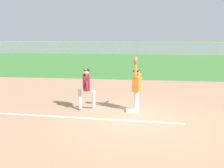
{
  "coord_description": "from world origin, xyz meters",
  "views": [
    {
      "loc": [
        0.1,
        -8.4,
        3.19
      ],
      "look_at": [
        -0.94,
        1.06,
        1.05
      ],
      "focal_mm": 36.99,
      "sensor_mm": 36.0,
      "label": 1
    }
  ],
  "objects_px": {
    "baseball": "(138,72)",
    "parked_car_green": "(80,48)",
    "fielder": "(137,85)",
    "parked_car_blue": "(141,48)",
    "parked_car_tan": "(111,48)",
    "runner": "(86,86)",
    "parked_car_red": "(175,48)",
    "first_base": "(131,110)"
  },
  "relations": [
    {
      "from": "first_base",
      "to": "parked_car_blue",
      "type": "relative_size",
      "value": 0.08
    },
    {
      "from": "baseball",
      "to": "parked_car_blue",
      "type": "relative_size",
      "value": 0.02
    },
    {
      "from": "fielder",
      "to": "parked_car_blue",
      "type": "bearing_deg",
      "value": -75.32
    },
    {
      "from": "fielder",
      "to": "parked_car_blue",
      "type": "xyz_separation_m",
      "value": [
        0.57,
        28.65,
        -0.45
      ]
    },
    {
      "from": "baseball",
      "to": "parked_car_red",
      "type": "bearing_deg",
      "value": 78.44
    },
    {
      "from": "first_base",
      "to": "runner",
      "type": "xyz_separation_m",
      "value": [
        -1.86,
        0.06,
        0.96
      ]
    },
    {
      "from": "baseball",
      "to": "parked_car_tan",
      "type": "relative_size",
      "value": 0.02
    },
    {
      "from": "runner",
      "to": "parked_car_tan",
      "type": "xyz_separation_m",
      "value": [
        -2.29,
        28.95,
        -0.32
      ]
    },
    {
      "from": "fielder",
      "to": "parked_car_red",
      "type": "relative_size",
      "value": 0.5
    },
    {
      "from": "fielder",
      "to": "baseball",
      "type": "bearing_deg",
      "value": -86.33
    },
    {
      "from": "parked_car_tan",
      "to": "parked_car_blue",
      "type": "relative_size",
      "value": 1.02
    },
    {
      "from": "first_base",
      "to": "parked_car_red",
      "type": "height_order",
      "value": "parked_car_red"
    },
    {
      "from": "parked_car_tan",
      "to": "parked_car_red",
      "type": "relative_size",
      "value": 1.0
    },
    {
      "from": "baseball",
      "to": "parked_car_green",
      "type": "bearing_deg",
      "value": 108.59
    },
    {
      "from": "parked_car_tan",
      "to": "parked_car_red",
      "type": "bearing_deg",
      "value": 5.26
    },
    {
      "from": "first_base",
      "to": "parked_car_red",
      "type": "bearing_deg",
      "value": 78.02
    },
    {
      "from": "runner",
      "to": "parked_car_green",
      "type": "distance_m",
      "value": 30.07
    },
    {
      "from": "first_base",
      "to": "runner",
      "type": "bearing_deg",
      "value": 178.17
    },
    {
      "from": "parked_car_red",
      "to": "fielder",
      "type": "bearing_deg",
      "value": -107.04
    },
    {
      "from": "baseball",
      "to": "runner",
      "type": "bearing_deg",
      "value": -174.01
    },
    {
      "from": "runner",
      "to": "parked_car_red",
      "type": "bearing_deg",
      "value": 58.8
    },
    {
      "from": "first_base",
      "to": "baseball",
      "type": "distance_m",
      "value": 1.62
    },
    {
      "from": "parked_car_green",
      "to": "parked_car_tan",
      "type": "height_order",
      "value": "same"
    },
    {
      "from": "first_base",
      "to": "runner",
      "type": "height_order",
      "value": "runner"
    },
    {
      "from": "parked_car_blue",
      "to": "parked_car_red",
      "type": "distance_m",
      "value": 5.33
    },
    {
      "from": "parked_car_green",
      "to": "runner",
      "type": "bearing_deg",
      "value": -71.11
    },
    {
      "from": "parked_car_tan",
      "to": "first_base",
      "type": "bearing_deg",
      "value": -75.99
    },
    {
      "from": "parked_car_tan",
      "to": "runner",
      "type": "bearing_deg",
      "value": -79.6
    },
    {
      "from": "fielder",
      "to": "parked_car_green",
      "type": "relative_size",
      "value": 0.5
    },
    {
      "from": "parked_car_blue",
      "to": "parked_car_red",
      "type": "relative_size",
      "value": 0.98
    },
    {
      "from": "fielder",
      "to": "parked_car_tan",
      "type": "xyz_separation_m",
      "value": [
        -4.37,
        28.95,
        -0.45
      ]
    },
    {
      "from": "first_base",
      "to": "baseball",
      "type": "xyz_separation_m",
      "value": [
        0.27,
        0.28,
        1.57
      ]
    },
    {
      "from": "first_base",
      "to": "parked_car_red",
      "type": "xyz_separation_m",
      "value": [
        6.13,
        28.89,
        0.63
      ]
    },
    {
      "from": "baseball",
      "to": "parked_car_blue",
      "type": "height_order",
      "value": "baseball"
    },
    {
      "from": "fielder",
      "to": "parked_car_blue",
      "type": "relative_size",
      "value": 0.51
    },
    {
      "from": "parked_car_green",
      "to": "parked_car_blue",
      "type": "xyz_separation_m",
      "value": [
        10.24,
        -0.45,
        0.0
      ]
    },
    {
      "from": "parked_car_blue",
      "to": "first_base",
      "type": "bearing_deg",
      "value": -89.04
    },
    {
      "from": "fielder",
      "to": "parked_car_red",
      "type": "distance_m",
      "value": 29.44
    },
    {
      "from": "fielder",
      "to": "parked_car_green",
      "type": "xyz_separation_m",
      "value": [
        -9.66,
        29.1,
        -0.45
      ]
    },
    {
      "from": "fielder",
      "to": "baseball",
      "type": "height_order",
      "value": "fielder"
    },
    {
      "from": "parked_car_green",
      "to": "parked_car_blue",
      "type": "distance_m",
      "value": 10.25
    },
    {
      "from": "first_base",
      "to": "parked_car_tan",
      "type": "xyz_separation_m",
      "value": [
        -4.15,
        29.01,
        0.63
      ]
    }
  ]
}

